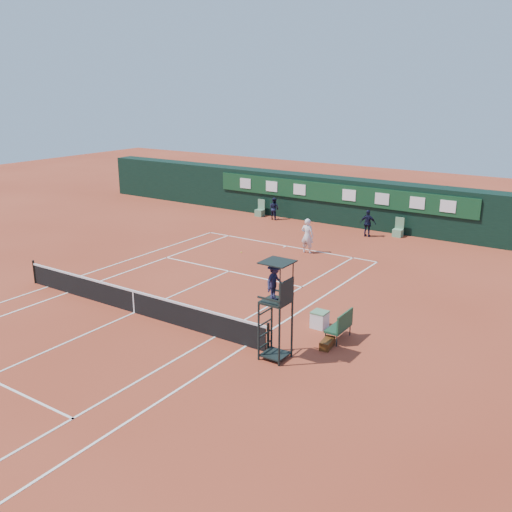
% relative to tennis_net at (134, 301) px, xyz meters
% --- Properties ---
extents(ground, '(90.00, 90.00, 0.00)m').
position_rel_tennis_net_xyz_m(ground, '(0.00, 0.00, -0.51)').
color(ground, '#A54027').
rests_on(ground, ground).
extents(court_lines, '(11.05, 23.85, 0.01)m').
position_rel_tennis_net_xyz_m(court_lines, '(0.00, 0.00, -0.50)').
color(court_lines, silver).
rests_on(court_lines, ground).
extents(tennis_net, '(12.90, 0.10, 1.10)m').
position_rel_tennis_net_xyz_m(tennis_net, '(0.00, 0.00, 0.00)').
color(tennis_net, black).
rests_on(tennis_net, ground).
extents(back_wall, '(40.00, 1.65, 3.00)m').
position_rel_tennis_net_xyz_m(back_wall, '(0.00, 18.74, 1.00)').
color(back_wall, black).
rests_on(back_wall, ground).
extents(linesman_chair_left, '(0.55, 0.50, 1.15)m').
position_rel_tennis_net_xyz_m(linesman_chair_left, '(-5.50, 17.48, -0.19)').
color(linesman_chair_left, '#5A8962').
rests_on(linesman_chair_left, ground).
extents(linesman_chair_right, '(0.55, 0.50, 1.15)m').
position_rel_tennis_net_xyz_m(linesman_chair_right, '(4.50, 17.48, -0.19)').
color(linesman_chair_right, '#64996F').
rests_on(linesman_chair_right, ground).
extents(umpire_chair, '(0.96, 0.95, 3.42)m').
position_rel_tennis_net_xyz_m(umpire_chair, '(6.81, -0.22, 1.95)').
color(umpire_chair, black).
rests_on(umpire_chair, ground).
extents(player_bench, '(0.55, 1.20, 1.10)m').
position_rel_tennis_net_xyz_m(player_bench, '(8.02, 2.30, 0.09)').
color(player_bench, '#183C25').
rests_on(player_bench, ground).
extents(tennis_bag, '(0.44, 0.81, 0.29)m').
position_rel_tennis_net_xyz_m(tennis_bag, '(7.90, 1.50, -0.36)').
color(tennis_bag, black).
rests_on(tennis_bag, ground).
extents(cooler, '(0.57, 0.57, 0.65)m').
position_rel_tennis_net_xyz_m(cooler, '(6.87, 2.87, -0.18)').
color(cooler, silver).
rests_on(cooler, ground).
extents(tennis_ball, '(0.07, 0.07, 0.07)m').
position_rel_tennis_net_xyz_m(tennis_ball, '(-1.32, 9.33, -0.47)').
color(tennis_ball, gold).
rests_on(tennis_ball, ground).
extents(player, '(0.74, 0.52, 1.92)m').
position_rel_tennis_net_xyz_m(player, '(1.63, 11.35, 0.45)').
color(player, silver).
rests_on(player, ground).
extents(ball_kid_left, '(0.82, 0.69, 1.51)m').
position_rel_tennis_net_xyz_m(ball_kid_left, '(-4.15, 17.17, 0.24)').
color(ball_kid_left, black).
rests_on(ball_kid_left, ground).
extents(ball_kid_right, '(1.00, 0.52, 1.64)m').
position_rel_tennis_net_xyz_m(ball_kid_right, '(2.97, 16.42, 0.31)').
color(ball_kid_right, black).
rests_on(ball_kid_right, ground).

